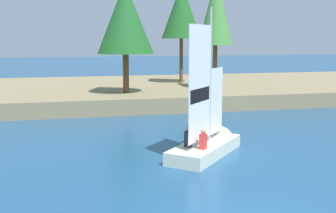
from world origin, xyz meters
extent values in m
cube|color=#897A56|center=(0.00, 23.36, 0.47)|extent=(80.00, 15.82, 0.95)
cylinder|color=brown|center=(-0.53, 18.54, 2.19)|extent=(0.38, 0.38, 2.48)
cone|color=#1E5B23|center=(-0.53, 18.54, 5.60)|extent=(3.52, 3.52, 4.36)
cylinder|color=brown|center=(4.55, 23.91, 2.66)|extent=(0.27, 0.27, 3.42)
cone|color=#1E5B23|center=(4.55, 23.91, 6.45)|extent=(3.04, 3.04, 4.17)
cylinder|color=brown|center=(5.77, 19.55, 2.44)|extent=(0.31, 0.31, 2.98)
cone|color=#47893D|center=(5.77, 19.55, 6.27)|extent=(2.35, 2.35, 4.68)
cube|color=silver|center=(0.74, 6.52, 0.24)|extent=(3.72, 3.94, 0.48)
cone|color=silver|center=(2.08, 8.02, 0.24)|extent=(1.61, 1.59, 1.26)
cylinder|color=#B7B7BC|center=(1.01, 6.82, 2.98)|extent=(0.08, 0.08, 5.01)
cube|color=white|center=(0.40, 6.13, 2.78)|extent=(1.25, 1.40, 4.11)
cube|color=black|center=(0.40, 6.13, 2.35)|extent=(1.13, 1.26, 0.49)
cube|color=white|center=(1.47, 7.33, 1.95)|extent=(0.80, 0.89, 2.55)
cylinder|color=#B7B7BC|center=(0.40, 6.13, 0.70)|extent=(1.27, 1.42, 0.06)
cube|color=red|center=(0.39, 5.66, 0.75)|extent=(0.34, 0.34, 0.55)
sphere|color=tan|center=(0.39, 5.66, 1.14)|extent=(0.20, 0.20, 0.20)
cube|color=#26262D|center=(-0.03, 6.11, 0.77)|extent=(0.34, 0.34, 0.59)
sphere|color=tan|center=(-0.03, 6.11, 1.17)|extent=(0.20, 0.20, 0.20)
camera|label=1|loc=(-4.27, -8.43, 4.34)|focal=45.91mm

